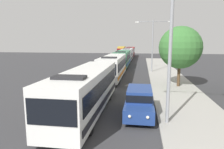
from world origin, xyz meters
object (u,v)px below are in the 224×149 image
white_suv (139,101)px  roadside_tree (180,48)px  streetlamp_near (171,42)px  bus_second_in_line (113,66)px  bus_rear (130,52)px  bus_middle (122,58)px  bus_fourth_in_line (127,54)px  box_truck_oncoming (121,51)px  streetlamp_mid (153,41)px  bus_lead (87,89)px

white_suv → roadside_tree: size_ratio=0.74×
streetlamp_near → white_suv: bearing=140.9°
bus_second_in_line → bus_rear: size_ratio=0.91×
bus_middle → bus_fourth_in_line: (-0.00, 13.13, -0.00)m
box_truck_oncoming → streetlamp_mid: 37.78m
bus_second_in_line → box_truck_oncoming: 43.15m
bus_fourth_in_line → streetlamp_near: bearing=-82.4°
streetlamp_mid → bus_rear: bearing=99.6°
bus_rear → bus_second_in_line: bearing=-90.0°
bus_lead → streetlamp_mid: bearing=74.5°
bus_rear → bus_lead: bearing=-90.0°
bus_middle → bus_fourth_in_line: size_ratio=1.13×
bus_rear → roadside_tree: bearing=-79.6°
bus_middle → box_truck_oncoming: (-3.30, 30.14, 0.01)m
bus_second_in_line → roadside_tree: roadside_tree is taller
bus_second_in_line → streetlamp_mid: 9.05m
streetlamp_mid → roadside_tree: bearing=-77.2°
white_suv → streetlamp_mid: size_ratio=0.59×
bus_fourth_in_line → roadside_tree: roadside_tree is taller
bus_rear → white_suv: (3.70, -51.55, -0.66)m
bus_rear → roadside_tree: 43.25m
bus_fourth_in_line → streetlamp_mid: (5.40, -19.61, 3.41)m
bus_middle → white_suv: bearing=-81.9°
bus_second_in_line → streetlamp_near: size_ratio=1.43×
bus_rear → roadside_tree: (7.80, -42.46, 2.65)m
bus_lead → bus_second_in_line: size_ratio=1.02×
streetlamp_near → bus_lead: bearing=164.3°
bus_second_in_line → box_truck_oncoming: bearing=94.4°
streetlamp_mid → bus_fourth_in_line: bearing=105.4°
bus_fourth_in_line → bus_rear: bearing=90.0°
white_suv → bus_fourth_in_line: bearing=95.4°
white_suv → roadside_tree: 10.51m
box_truck_oncoming → roadside_tree: bearing=-76.7°
white_suv → streetlamp_mid: bearing=85.1°
bus_rear → white_suv: 51.69m
box_truck_oncoming → streetlamp_near: streetlamp_near is taller
roadside_tree → box_truck_oncoming: bearing=103.3°
bus_rear → white_suv: bearing=-85.9°
bus_fourth_in_line → bus_second_in_line: bearing=-90.0°
bus_middle → streetlamp_mid: bearing=-50.2°
bus_lead → roadside_tree: bearing=48.9°
bus_lead → bus_fourth_in_line: same height
bus_second_in_line → bus_fourth_in_line: size_ratio=1.03×
bus_lead → roadside_tree: roadside_tree is taller
roadside_tree → streetlamp_mid: bearing=102.8°
bus_lead → bus_fourth_in_line: bearing=90.0°
bus_second_in_line → bus_lead: bearing=-90.0°
bus_fourth_in_line → streetlamp_mid: 20.62m
bus_lead → bus_fourth_in_line: 39.10m
bus_rear → streetlamp_near: size_ratio=1.57×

